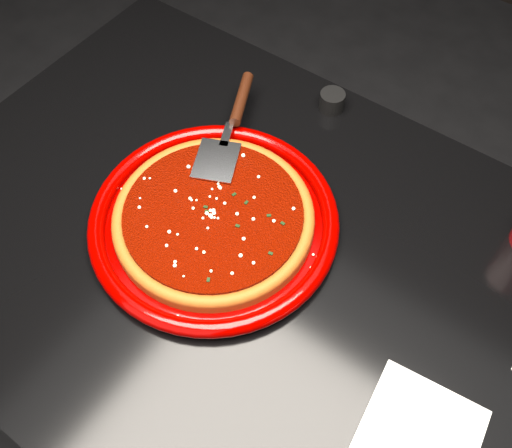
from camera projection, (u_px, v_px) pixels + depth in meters
The scene contains 11 objects.
floor at pixel (262, 405), 1.50m from camera, with size 4.00×4.00×0.01m, color black.
table at pixel (263, 353), 1.18m from camera, with size 1.20×0.80×0.75m, color black.
plate at pixel (214, 220), 0.90m from camera, with size 0.40×0.40×0.03m, color #720000.
pizza_crust at pixel (214, 219), 0.89m from camera, with size 0.32×0.32×0.02m, color brown.
pizza_crust_rim at pixel (213, 216), 0.89m from camera, with size 0.32×0.32×0.02m, color brown.
pizza_sauce at pixel (213, 214), 0.88m from camera, with size 0.28×0.28×0.01m, color #640A00.
parmesan_dusting at pixel (213, 211), 0.87m from camera, with size 0.27×0.27×0.01m, color #F9EDC4, non-canonical shape.
basil_flecks at pixel (213, 211), 0.88m from camera, with size 0.25×0.25×0.00m, color black, non-canonical shape.
pizza_server at pixel (231, 126), 0.96m from camera, with size 0.08×0.29×0.02m, color silver, non-canonical shape.
napkin_a at pixel (420, 434), 0.73m from camera, with size 0.15×0.15×0.00m, color silver.
ramekin at pixel (332, 101), 1.04m from camera, with size 0.05×0.05×0.04m, color black.
Camera 1 is at (0.24, -0.36, 1.51)m, focal length 40.00 mm.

